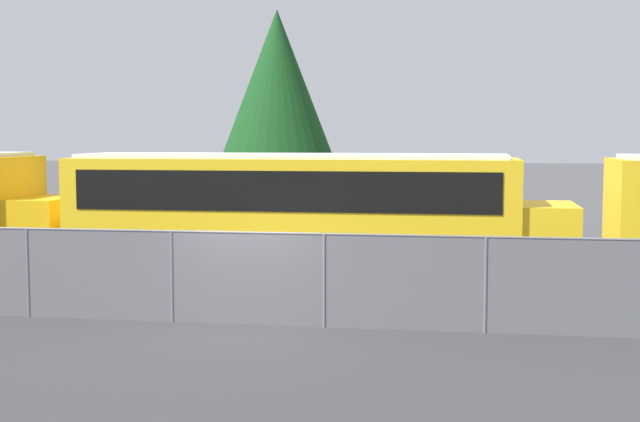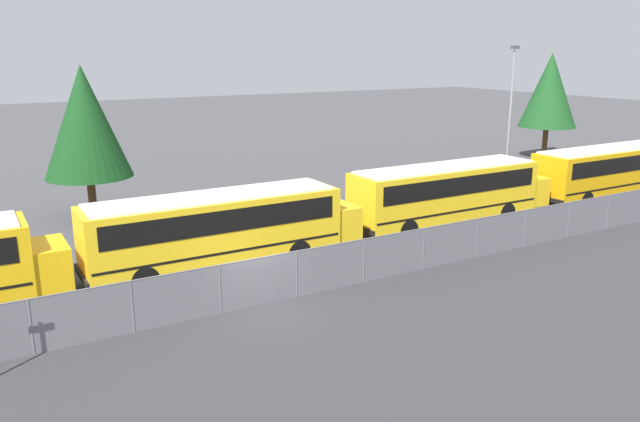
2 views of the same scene
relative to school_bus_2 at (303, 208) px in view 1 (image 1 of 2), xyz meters
The scene contains 4 objects.
ground_plane 4.83m from the school_bus_2, 93.78° to the right, with size 200.00×200.00×0.00m, color #424244.
fence 4.54m from the school_bus_2, 93.78° to the right, with size 75.71×0.07×1.82m.
school_bus_2 is the anchor object (origin of this frame).
tree_0 12.32m from the school_bus_2, 104.96° to the left, with size 4.62×4.62×8.27m.
Camera 1 is at (4.13, -16.58, 3.69)m, focal length 50.00 mm.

